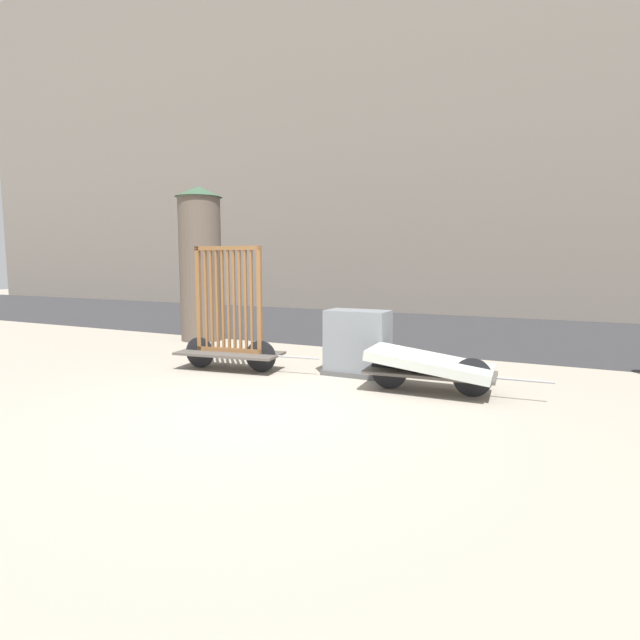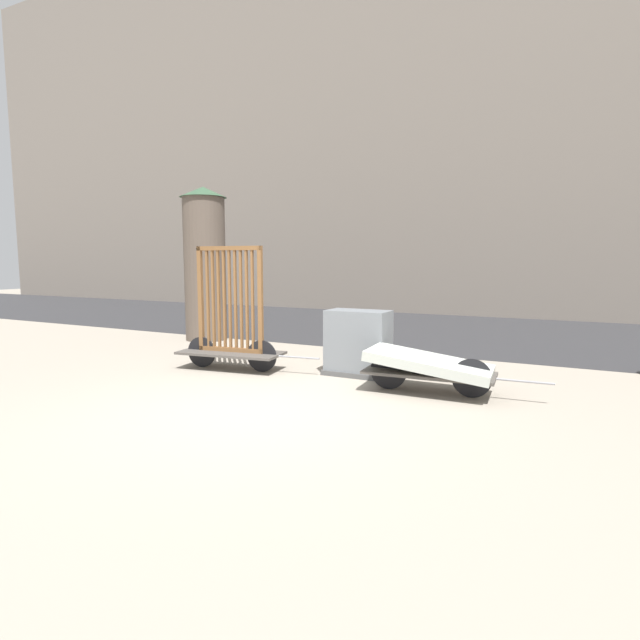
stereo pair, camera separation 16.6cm
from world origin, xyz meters
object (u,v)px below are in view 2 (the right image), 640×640
object	(u,v)px
bike_cart_with_bedframe	(231,330)
advertising_column	(205,263)
bike_cart_with_mattress	(429,366)
utility_cabinet	(358,345)

from	to	relation	value
bike_cart_with_bedframe	advertising_column	bearing A→B (deg)	128.77
bike_cart_with_mattress	advertising_column	xyz separation A→B (m)	(-5.90, 2.39, 1.39)
bike_cart_with_mattress	utility_cabinet	distance (m)	1.44
bike_cart_with_mattress	advertising_column	bearing A→B (deg)	154.24
bike_cart_with_bedframe	utility_cabinet	xyz separation A→B (m)	(2.06, 0.59, -0.20)
bike_cart_with_bedframe	advertising_column	size ratio (longest dim) A/B	0.71
bike_cart_with_bedframe	utility_cabinet	distance (m)	2.16
bike_cart_with_bedframe	advertising_column	world-z (taller)	advertising_column
bike_cart_with_bedframe	bike_cart_with_mattress	xyz separation A→B (m)	(3.37, -0.00, -0.29)
bike_cart_with_bedframe	bike_cart_with_mattress	size ratio (longest dim) A/B	1.00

